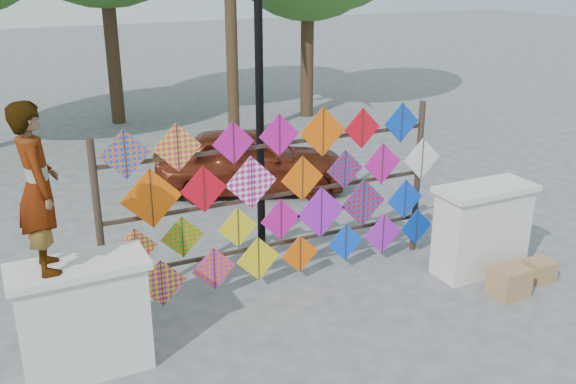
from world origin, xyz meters
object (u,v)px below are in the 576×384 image
object	(u,v)px
kite_rack	(283,198)
vendor_woman	(38,188)
lamppost	(259,71)
sedan	(251,160)

from	to	relation	value
kite_rack	vendor_woman	distance (m)	3.31
vendor_woman	lamppost	xyz separation A→B (m)	(3.27, 2.20, 0.56)
vendor_woman	sedan	size ratio (longest dim) A/B	0.47
vendor_woman	sedan	distance (m)	6.27
vendor_woman	kite_rack	bearing A→B (deg)	-75.32
sedan	lamppost	size ratio (longest dim) A/B	0.81
kite_rack	sedan	size ratio (longest dim) A/B	1.36
kite_rack	lamppost	xyz separation A→B (m)	(0.22, 1.27, 1.47)
sedan	lamppost	distance (m)	3.21
kite_rack	vendor_woman	xyz separation A→B (m)	(-3.05, -0.93, 0.91)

